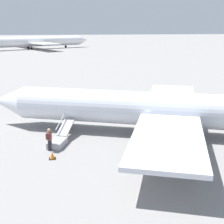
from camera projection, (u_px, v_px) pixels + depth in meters
name	position (u px, v px, depth m)	size (l,w,h in m)	color
ground_plane	(155.00, 134.00, 26.97)	(600.00, 600.00, 0.00)	gray
airplane_main	(168.00, 109.00, 26.17)	(29.96, 23.23, 7.57)	silver
airplane_taxiing_distant	(36.00, 41.00, 123.28)	(42.88, 33.85, 9.90)	white
boarding_stairs	(59.00, 140.00, 24.52)	(2.37, 4.11, 1.83)	#99999E
passenger	(49.00, 138.00, 23.10)	(0.44, 0.57, 1.74)	#23232D
traffic_cone_near_stairs	(52.00, 156.00, 21.87)	(0.48, 0.48, 0.52)	black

